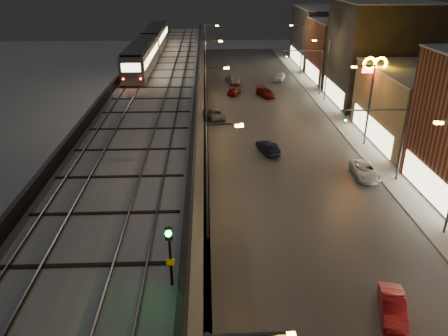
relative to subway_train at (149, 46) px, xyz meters
name	(u,v)px	position (x,y,z in m)	size (l,w,h in m)	color
road_surface	(275,134)	(16.00, -13.89, -8.21)	(17.00, 120.00, 0.06)	#46474D
sidewalk_right	(357,132)	(26.00, -13.89, -8.17)	(4.00, 120.00, 0.14)	#9FA1A8
under_viaduct_pavement	(162,135)	(2.50, -13.89, -8.21)	(11.00, 120.00, 0.06)	#9FA1A8
elevated_viaduct	(156,97)	(2.50, -17.05, -2.62)	(9.00, 100.00, 6.30)	black
viaduct_trackbed	(156,89)	(2.49, -16.92, -1.85)	(8.40, 100.00, 0.32)	#B2B7C1
viaduct_parapet_streetside	(196,84)	(6.85, -16.89, -1.39)	(0.30, 100.00, 1.10)	black
viaduct_parapet_far	(114,85)	(-1.85, -16.89, -1.39)	(0.30, 100.00, 1.10)	black
building_c	(428,107)	(32.49, -16.89, -4.16)	(12.20, 15.20, 8.16)	#837250
building_d	(379,54)	(32.49, -0.89, -1.16)	(12.20, 13.20, 14.16)	#28282C
building_e	(348,51)	(32.49, 13.11, -3.16)	(12.20, 12.20, 10.16)	brown
building_f	(327,36)	(32.49, 27.11, -2.66)	(12.20, 16.20, 11.16)	#373739
streetlight_left_1	(210,175)	(8.07, -35.89, -3.00)	(2.57, 0.28, 9.00)	#38383A
streetlight_left_2	(208,102)	(8.07, -17.89, -3.00)	(2.57, 0.28, 9.00)	#38383A
streetlight_right_2	(368,100)	(25.23, -17.89, -3.00)	(2.56, 0.28, 9.00)	#38383A
streetlight_left_3	(207,67)	(8.07, 0.11, -3.00)	(2.57, 0.28, 9.00)	#38383A
streetlight_right_3	(325,66)	(25.23, 0.11, -3.00)	(2.56, 0.28, 9.00)	#38383A
streetlight_left_4	(207,46)	(8.07, 18.11, -3.00)	(2.57, 0.28, 9.00)	#38383A
streetlight_right_4	(301,46)	(25.23, 18.11, -3.00)	(2.56, 0.28, 9.00)	#38383A
traffic_light_rig_a	(391,136)	(24.34, -26.89, -3.74)	(6.10, 0.34, 7.00)	#38383A
traffic_light_rig_b	(314,67)	(24.34, 3.11, -3.74)	(6.10, 0.34, 7.00)	#38383A
subway_train	(149,46)	(0.00, 0.00, 0.00)	(2.73, 32.95, 3.26)	gray
rail_signal	(169,246)	(6.40, -48.98, 0.31)	(0.32, 0.41, 2.73)	black
car_near_white	(268,148)	(14.36, -19.83, -7.61)	(1.34, 3.84, 1.27)	black
car_mid_silver	(214,114)	(8.86, -7.55, -7.61)	(2.07, 4.49, 1.25)	#989CA4
car_mid_dark	(232,79)	(12.43, 11.83, -7.56)	(1.91, 4.70, 1.36)	#A9A9A9
car_far_white	(234,91)	(12.25, 4.23, -7.61)	(1.49, 3.70, 1.26)	maroon
car_onc_silver	(393,308)	(18.22, -44.17, -7.61)	(1.32, 3.80, 1.25)	maroon
car_onc_dark	(365,171)	(22.77, -26.05, -7.61)	(2.08, 4.51, 1.25)	white
car_onc_white	(266,93)	(17.00, 2.62, -7.61)	(1.75, 4.32, 1.25)	maroon
car_onc_red	(279,77)	(20.75, 13.00, -7.52)	(1.70, 4.21, 1.44)	white
sign_mcdonalds	(374,73)	(26.50, -15.26, -0.76)	(2.75, 0.31, 9.32)	#38383A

